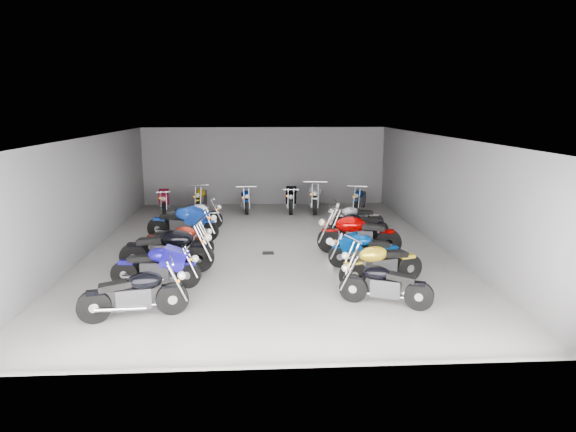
% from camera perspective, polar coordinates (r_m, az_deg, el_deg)
% --- Properties ---
extents(ground, '(14.00, 14.00, 0.00)m').
position_cam_1_polar(ground, '(14.88, -2.26, -3.62)').
color(ground, gray).
rests_on(ground, ground).
extents(wall_back, '(10.00, 0.10, 3.20)m').
position_cam_1_polar(wall_back, '(21.47, -2.66, 5.55)').
color(wall_back, slate).
rests_on(wall_back, ground).
extents(wall_left, '(0.10, 14.00, 3.20)m').
position_cam_1_polar(wall_left, '(15.29, -21.41, 2.12)').
color(wall_left, slate).
rests_on(wall_left, ground).
extents(wall_right, '(0.10, 14.00, 3.20)m').
position_cam_1_polar(wall_right, '(15.45, 16.59, 2.55)').
color(wall_right, slate).
rests_on(wall_right, ground).
extents(ceiling, '(10.00, 14.00, 0.04)m').
position_cam_1_polar(ceiling, '(14.35, -2.37, 8.86)').
color(ceiling, black).
rests_on(ceiling, wall_back).
extents(drain_grate, '(0.32, 0.32, 0.01)m').
position_cam_1_polar(drain_grate, '(14.40, -2.23, -4.13)').
color(drain_grate, black).
rests_on(drain_grate, ground).
extents(motorcycle_left_a, '(2.06, 0.64, 0.92)m').
position_cam_1_polar(motorcycle_left_a, '(10.36, -16.64, -8.27)').
color(motorcycle_left_a, black).
rests_on(motorcycle_left_a, ground).
extents(motorcycle_left_b, '(2.05, 0.45, 0.90)m').
position_cam_1_polar(motorcycle_left_b, '(11.95, -14.36, -5.47)').
color(motorcycle_left_b, black).
rests_on(motorcycle_left_b, ground).
extents(motorcycle_left_c, '(2.36, 0.52, 1.04)m').
position_cam_1_polar(motorcycle_left_c, '(13.02, -13.21, -3.63)').
color(motorcycle_left_c, black).
rests_on(motorcycle_left_c, ground).
extents(motorcycle_left_d, '(2.00, 0.46, 0.88)m').
position_cam_1_polar(motorcycle_left_d, '(14.15, -12.10, -2.69)').
color(motorcycle_left_d, black).
rests_on(motorcycle_left_d, ground).
extents(motorcycle_left_e, '(2.23, 0.72, 1.00)m').
position_cam_1_polar(motorcycle_left_e, '(15.90, -11.55, -0.82)').
color(motorcycle_left_e, black).
rests_on(motorcycle_left_e, ground).
extents(motorcycle_left_f, '(1.97, 0.44, 0.87)m').
position_cam_1_polar(motorcycle_left_f, '(17.32, -10.42, 0.03)').
color(motorcycle_left_f, black).
rests_on(motorcycle_left_f, ground).
extents(motorcycle_right_a, '(1.83, 0.86, 0.85)m').
position_cam_1_polar(motorcycle_right_a, '(10.74, 10.68, -7.45)').
color(motorcycle_right_a, black).
rests_on(motorcycle_right_a, ground).
extents(motorcycle_right_b, '(2.06, 0.76, 0.93)m').
position_cam_1_polar(motorcycle_right_b, '(11.94, 10.24, -5.22)').
color(motorcycle_right_b, black).
rests_on(motorcycle_right_b, ground).
extents(motorcycle_right_c, '(1.92, 0.43, 0.84)m').
position_cam_1_polar(motorcycle_right_c, '(13.12, 8.58, -3.79)').
color(motorcycle_right_c, black).
rests_on(motorcycle_right_c, ground).
extents(motorcycle_right_d, '(2.32, 0.61, 1.03)m').
position_cam_1_polar(motorcycle_right_d, '(14.33, 7.79, -2.02)').
color(motorcycle_right_d, black).
rests_on(motorcycle_right_d, ground).
extents(motorcycle_right_e, '(2.00, 0.65, 0.89)m').
position_cam_1_polar(motorcycle_right_e, '(15.53, 7.66, -1.19)').
color(motorcycle_right_e, black).
rests_on(motorcycle_right_e, ground).
extents(motorcycle_right_f, '(1.87, 0.41, 0.82)m').
position_cam_1_polar(motorcycle_right_f, '(16.99, 7.46, -0.18)').
color(motorcycle_right_f, black).
rests_on(motorcycle_right_f, ground).
extents(motorcycle_back_a, '(0.46, 2.02, 0.89)m').
position_cam_1_polar(motorcycle_back_a, '(20.45, -13.52, 1.75)').
color(motorcycle_back_a, black).
rests_on(motorcycle_back_a, ground).
extents(motorcycle_back_b, '(0.43, 2.12, 0.93)m').
position_cam_1_polar(motorcycle_back_b, '(20.31, -9.63, 1.92)').
color(motorcycle_back_b, black).
rests_on(motorcycle_back_b, ground).
extents(motorcycle_back_c, '(0.43, 2.00, 0.88)m').
position_cam_1_polar(motorcycle_back_c, '(20.10, -4.73, 1.86)').
color(motorcycle_back_c, black).
rests_on(motorcycle_back_c, ground).
extents(motorcycle_back_d, '(0.48, 2.18, 0.96)m').
position_cam_1_polar(motorcycle_back_d, '(20.06, 0.39, 2.00)').
color(motorcycle_back_d, black).
rests_on(motorcycle_back_d, ground).
extents(motorcycle_back_e, '(0.55, 2.33, 1.03)m').
position_cam_1_polar(motorcycle_back_e, '(20.15, 3.09, 2.14)').
color(motorcycle_back_e, black).
rests_on(motorcycle_back_e, ground).
extents(motorcycle_back_f, '(0.82, 1.90, 0.87)m').
position_cam_1_polar(motorcycle_back_f, '(20.37, 8.00, 1.90)').
color(motorcycle_back_f, black).
rests_on(motorcycle_back_f, ground).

